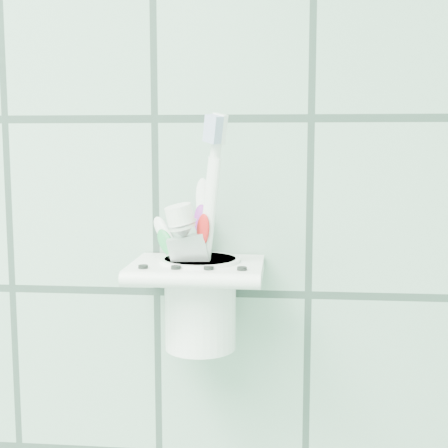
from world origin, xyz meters
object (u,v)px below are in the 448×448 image
holder_bracket (197,271)px  toothbrush_blue (207,223)px  toothpaste_tube (209,261)px  toothbrush_pink (215,230)px  cup (200,299)px  toothbrush_orange (195,226)px

holder_bracket → toothbrush_blue: (0.01, 0.01, 0.04)m
toothpaste_tube → toothbrush_pink: bearing=45.9°
toothbrush_pink → toothbrush_blue: toothbrush_blue is taller
holder_bracket → cup: same height
toothbrush_pink → toothbrush_blue: (-0.01, 0.01, 0.01)m
holder_bracket → toothbrush_pink: size_ratio=0.62×
toothbrush_pink → toothpaste_tube: (-0.01, -0.01, -0.03)m
holder_bracket → cup: (0.00, 0.00, -0.03)m
toothbrush_blue → toothbrush_pink: bearing=-28.4°
holder_bracket → toothbrush_blue: size_ratio=0.56×
toothbrush_blue → toothbrush_orange: bearing=-158.0°
holder_bracket → toothbrush_pink: (0.02, 0.01, 0.04)m
holder_bracket → toothpaste_tube: size_ratio=0.87×
holder_bracket → toothbrush_pink: bearing=20.7°
toothbrush_pink → toothbrush_orange: toothbrush_orange is taller
cup → toothbrush_orange: bearing=129.7°
holder_bracket → toothbrush_orange: toothbrush_orange is taller
cup → toothbrush_blue: size_ratio=0.40×
toothbrush_blue → toothpaste_tube: size_ratio=1.56×
toothbrush_blue → toothpaste_tube: bearing=-65.4°
toothbrush_blue → toothpaste_tube: 0.04m
toothpaste_tube → holder_bracket: bearing=175.0°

